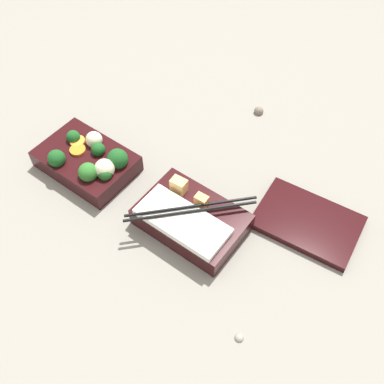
# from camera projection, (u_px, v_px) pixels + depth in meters

# --- Properties ---
(ground_plane) EXTENTS (3.00, 3.00, 0.00)m
(ground_plane) POSITION_uv_depth(u_px,v_px,m) (144.00, 199.00, 0.83)
(ground_plane) COLOR gray
(bento_tray_vegetable) EXTENTS (0.18, 0.12, 0.07)m
(bento_tray_vegetable) POSITION_uv_depth(u_px,v_px,m) (89.00, 161.00, 0.85)
(bento_tray_vegetable) COLOR black
(bento_tray_vegetable) RESTS_ON ground_plane
(bento_tray_rice) EXTENTS (0.18, 0.17, 0.06)m
(bento_tray_rice) POSITION_uv_depth(u_px,v_px,m) (190.00, 219.00, 0.77)
(bento_tray_rice) COLOR black
(bento_tray_rice) RESTS_ON ground_plane
(bento_lid) EXTENTS (0.19, 0.14, 0.01)m
(bento_lid) POSITION_uv_depth(u_px,v_px,m) (307.00, 222.00, 0.79)
(bento_lid) COLOR black
(bento_lid) RESTS_ON ground_plane
(pebble_1) EXTENTS (0.01, 0.01, 0.01)m
(pebble_1) POSITION_uv_depth(u_px,v_px,m) (239.00, 337.00, 0.67)
(pebble_1) COLOR gray
(pebble_1) RESTS_ON ground_plane
(pebble_3) EXTENTS (0.02, 0.02, 0.02)m
(pebble_3) POSITION_uv_depth(u_px,v_px,m) (259.00, 111.00, 0.97)
(pebble_3) COLOR #7A6B5B
(pebble_3) RESTS_ON ground_plane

